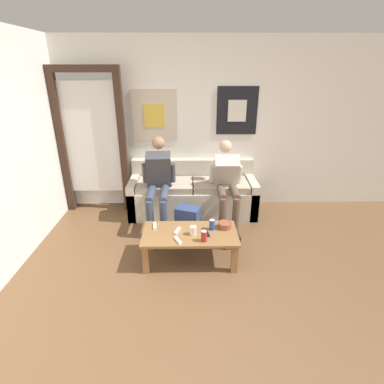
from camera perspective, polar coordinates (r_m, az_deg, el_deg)
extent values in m
plane|color=brown|center=(2.83, -0.51, -25.76)|extent=(18.00, 18.00, 0.00)
cube|color=white|center=(4.69, -0.76, 12.37)|extent=(10.00, 0.05, 2.55)
cube|color=beige|center=(4.66, -7.15, 14.21)|extent=(0.68, 0.01, 0.76)
cube|color=gold|center=(4.65, -7.16, 14.20)|extent=(0.30, 0.01, 0.34)
cube|color=black|center=(4.68, 8.63, 15.04)|extent=(0.61, 0.01, 0.70)
cube|color=silver|center=(4.67, 8.64, 15.03)|extent=(0.27, 0.01, 0.32)
cube|color=#382319|center=(4.90, -23.42, 7.95)|extent=(0.10, 0.10, 2.05)
cube|color=#382319|center=(4.63, -12.97, 8.48)|extent=(0.10, 0.10, 2.05)
cube|color=#382319|center=(4.61, -20.10, 21.24)|extent=(1.00, 0.10, 0.10)
cube|color=silver|center=(4.74, -18.43, 9.50)|extent=(0.82, 0.02, 1.64)
cube|color=beige|center=(4.85, 0.13, 1.83)|extent=(1.91, 0.13, 0.78)
cube|color=beige|center=(4.59, 0.20, -1.78)|extent=(1.91, 0.58, 0.43)
cube|color=beige|center=(4.63, -10.93, -1.14)|extent=(0.12, 0.58, 0.55)
cube|color=beige|center=(4.66, 11.26, -1.01)|extent=(0.12, 0.58, 0.55)
cube|color=#B2A38E|center=(4.49, -5.12, 1.30)|extent=(0.81, 0.54, 0.10)
cube|color=#B2A38E|center=(4.51, 5.51, 1.35)|extent=(0.81, 0.54, 0.10)
cube|color=olive|center=(3.46, -0.33, -7.96)|extent=(1.09, 0.57, 0.03)
cube|color=olive|center=(3.78, -7.86, -8.58)|extent=(0.07, 0.07, 0.34)
cube|color=olive|center=(3.79, 7.13, -8.49)|extent=(0.07, 0.07, 0.34)
cube|color=olive|center=(3.40, -8.74, -12.57)|extent=(0.07, 0.07, 0.34)
cube|color=olive|center=(3.41, 8.14, -12.46)|extent=(0.07, 0.07, 0.34)
cylinder|color=#384256|center=(4.07, -7.79, -0.44)|extent=(0.11, 0.46, 0.11)
cylinder|color=#384256|center=(3.97, -7.96, -5.13)|extent=(0.10, 0.10, 0.51)
cube|color=#232328|center=(4.04, -7.88, -8.79)|extent=(0.11, 0.25, 0.05)
cylinder|color=#384256|center=(4.05, -5.26, -0.43)|extent=(0.11, 0.46, 0.11)
cylinder|color=#384256|center=(3.95, -5.36, -5.14)|extent=(0.10, 0.10, 0.51)
cube|color=#232328|center=(4.02, -5.30, -8.82)|extent=(0.11, 0.25, 0.05)
cube|color=#3F3F44|center=(4.24, -6.31, 4.12)|extent=(0.36, 0.36, 0.54)
sphere|color=#9E7556|center=(4.24, -6.41, 9.25)|extent=(0.18, 0.18, 0.18)
cylinder|color=#3F3F44|center=(4.29, -8.87, 3.60)|extent=(0.08, 0.12, 0.28)
cylinder|color=#3F3F44|center=(4.25, -3.67, 3.66)|extent=(0.08, 0.12, 0.28)
cylinder|color=brown|center=(4.09, 5.70, -0.18)|extent=(0.11, 0.39, 0.11)
cylinder|color=brown|center=(4.03, 5.86, -4.61)|extent=(0.10, 0.10, 0.51)
cube|color=#232328|center=(4.09, 5.82, -8.23)|extent=(0.11, 0.25, 0.05)
cylinder|color=brown|center=(4.12, 8.19, -0.17)|extent=(0.11, 0.39, 0.11)
cylinder|color=brown|center=(4.05, 8.40, -4.56)|extent=(0.10, 0.10, 0.51)
cube|color=#232328|center=(4.11, 8.34, -8.17)|extent=(0.11, 0.25, 0.05)
cube|color=beige|center=(4.32, 6.55, 3.94)|extent=(0.35, 0.44, 0.52)
sphere|color=beige|center=(4.42, 6.44, 8.62)|extent=(0.18, 0.18, 0.18)
cylinder|color=beige|center=(4.35, 3.94, 3.46)|extent=(0.08, 0.15, 0.27)
cylinder|color=beige|center=(4.40, 8.99, 3.45)|extent=(0.08, 0.15, 0.27)
cube|color=navy|center=(4.05, -0.73, -5.54)|extent=(0.36, 0.30, 0.40)
cube|color=navy|center=(4.02, -1.20, -7.28)|extent=(0.23, 0.14, 0.18)
cylinder|color=brown|center=(3.56, 6.31, -6.31)|extent=(0.15, 0.15, 0.07)
torus|color=brown|center=(3.54, 6.33, -5.88)|extent=(0.16, 0.16, 0.02)
cylinder|color=silver|center=(3.39, 0.29, -7.35)|extent=(0.07, 0.07, 0.10)
cylinder|color=black|center=(3.36, 0.29, -6.51)|extent=(0.00, 0.00, 0.01)
cylinder|color=#28479E|center=(3.50, 3.88, -6.24)|extent=(0.07, 0.07, 0.12)
cylinder|color=silver|center=(3.47, 3.91, -5.34)|extent=(0.06, 0.06, 0.00)
cylinder|color=maroon|center=(3.27, 2.35, -8.40)|extent=(0.07, 0.07, 0.12)
cylinder|color=silver|center=(3.24, 2.37, -7.46)|extent=(0.06, 0.06, 0.00)
cube|color=white|center=(3.59, -7.04, -6.44)|extent=(0.05, 0.15, 0.02)
cylinder|color=#333842|center=(3.61, -7.05, -6.00)|extent=(0.01, 0.01, 0.00)
cube|color=white|center=(3.47, -2.76, -7.39)|extent=(0.08, 0.15, 0.02)
cylinder|color=#333842|center=(3.49, -2.57, -6.94)|extent=(0.01, 0.01, 0.00)
cube|color=white|center=(3.29, -2.60, -9.22)|extent=(0.09, 0.14, 0.02)
cylinder|color=#333842|center=(3.31, -2.83, -8.74)|extent=(0.01, 0.01, 0.00)
cube|color=black|center=(3.43, 2.73, -7.95)|extent=(0.08, 0.14, 0.01)
cube|color=black|center=(3.42, 2.73, -7.86)|extent=(0.07, 0.13, 0.00)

